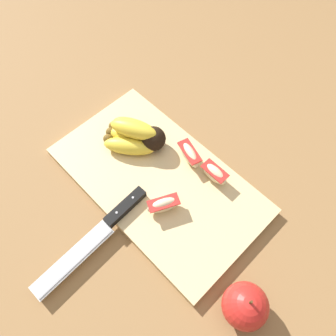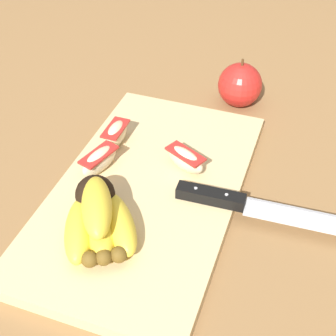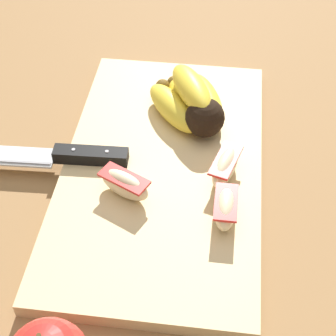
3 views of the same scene
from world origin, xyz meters
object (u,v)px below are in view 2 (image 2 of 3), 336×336
object	(u,v)px
banana_bunch	(98,217)
apple_wedge_middle	(185,159)
chefs_knife	(244,204)
apple_wedge_far	(100,159)
whole_apple	(240,85)
apple_wedge_near	(116,134)

from	to	relation	value
banana_bunch	apple_wedge_middle	bearing A→B (deg)	156.59
chefs_knife	apple_wedge_far	bearing A→B (deg)	-92.05
apple_wedge_middle	whole_apple	distance (m)	0.24
apple_wedge_middle	apple_wedge_near	bearing A→B (deg)	-100.52
banana_bunch	apple_wedge_near	distance (m)	0.19
chefs_knife	whole_apple	size ratio (longest dim) A/B	2.98
apple_wedge_near	whole_apple	bearing A→B (deg)	143.30
banana_bunch	whole_apple	size ratio (longest dim) A/B	1.53
chefs_knife	apple_wedge_near	world-z (taller)	apple_wedge_near
apple_wedge_near	apple_wedge_middle	distance (m)	0.13
chefs_knife	apple_wedge_near	xyz separation A→B (m)	(-0.08, -0.23, 0.01)
whole_apple	banana_bunch	bearing A→B (deg)	-14.27
chefs_knife	apple_wedge_middle	world-z (taller)	apple_wedge_middle
apple_wedge_near	apple_wedge_far	distance (m)	0.07
apple_wedge_near	apple_wedge_middle	bearing A→B (deg)	79.48
apple_wedge_near	whole_apple	distance (m)	0.26
apple_wedge_middle	banana_bunch	bearing A→B (deg)	-23.41
banana_bunch	whole_apple	distance (m)	0.41
chefs_knife	whole_apple	xyz separation A→B (m)	(-0.29, -0.07, 0.01)
apple_wedge_near	apple_wedge_middle	size ratio (longest dim) A/B	0.86
chefs_knife	apple_wedge_middle	size ratio (longest dim) A/B	3.83
banana_bunch	apple_wedge_near	bearing A→B (deg)	-162.70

